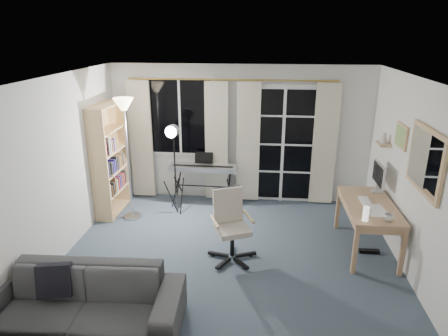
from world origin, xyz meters
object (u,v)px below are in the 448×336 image
Objects in this scene: mug at (389,217)px; sofa at (79,293)px; desk at (369,210)px; keyboard_piano at (203,169)px; torchiere_lamp at (125,123)px; studio_light at (173,142)px; bookshelf at (107,163)px; office_chair at (230,218)px; monitor at (379,175)px.

sofa is at bearing -157.65° from mug.
mug is (0.10, -0.50, 0.14)m from desk.
sofa is at bearing -102.48° from keyboard_piano.
torchiere_lamp is 0.80m from studio_light.
torchiere_lamp is 17.29× the size of mug.
office_chair is (2.12, -1.20, -0.31)m from bookshelf.
bookshelf is at bearing 102.41° from sofa.
studio_light is 1.19× the size of desk.
bookshelf is 16.11× the size of mug.
sofa is (-3.38, -1.39, -0.35)m from mug.
monitor is (3.11, -0.47, -0.28)m from studio_light.
mug is at bearing -79.12° from desk.
studio_light is 13.58× the size of mug.
studio_light is at bearing 154.81° from mug.
bookshelf is 2.86m from sofa.
monitor reaches higher than office_chair.
monitor is (4.20, -0.39, 0.09)m from bookshelf.
bookshelf is 0.88× the size of sofa.
keyboard_piano is 0.76× the size of studio_light.
mug is at bearing -17.42° from torchiere_lamp.
mug is (1.98, -0.14, 0.19)m from office_chair.
sofa reaches higher than desk.
bookshelf is 1.41× the size of desk.
monitor is at bearing 65.95° from desk.
office_chair reaches higher than mug.
keyboard_piano is (1.51, 0.52, -0.22)m from bookshelf.
desk is (4.00, -0.84, -0.26)m from bookshelf.
office_chair is 1.92m from desk.
bookshelf is 1.19× the size of studio_light.
desk is 2.60× the size of monitor.
torchiere_lamp is 1.60m from keyboard_piano.
office_chair is (1.70, -1.01, -1.02)m from torchiere_lamp.
monitor reaches higher than desk.
torchiere_lamp reaches higher than monitor.
torchiere_lamp is at bearing -149.40° from studio_light.
torchiere_lamp is 2.82m from sofa.
bookshelf is 1.55× the size of keyboard_piano.
monitor is 4.39× the size of mug.
torchiere_lamp is 1.51× the size of desk.
monitor is (3.78, -0.20, -0.63)m from torchiere_lamp.
bookshelf is 1.16m from studio_light.
office_chair reaches higher than keyboard_piano.
torchiere_lamp is 2.05× the size of office_chair.
desk is at bearing -114.05° from monitor.
desk is at bearing 27.53° from sofa.
keyboard_piano reaches higher than mug.
office_chair is at bearing 175.93° from mug.
desk is (2.50, -1.36, -0.04)m from keyboard_piano.
torchiere_lamp is at bearing 126.23° from office_chair.
torchiere_lamp is 1.27× the size of studio_light.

